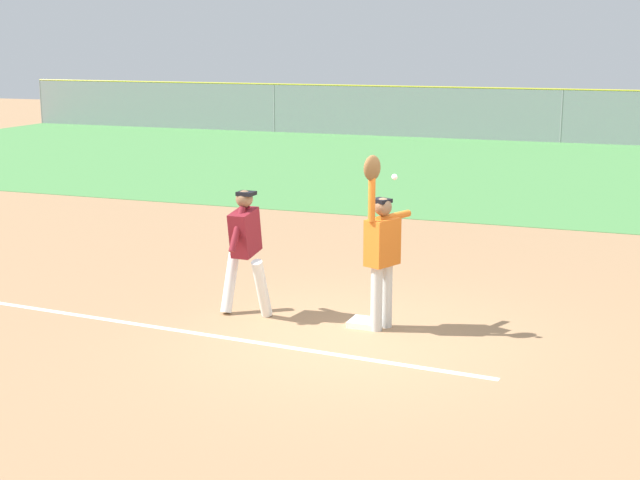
# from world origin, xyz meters

# --- Properties ---
(ground_plane) EXTENTS (74.74, 74.74, 0.00)m
(ground_plane) POSITION_xyz_m (0.00, 0.00, 0.00)
(ground_plane) COLOR #A37A54
(outfield_grass) EXTENTS (45.00, 15.91, 0.01)m
(outfield_grass) POSITION_xyz_m (0.00, 15.71, 0.01)
(outfield_grass) COLOR #4C8C47
(outfield_grass) RESTS_ON ground_plane
(chalk_foul_line) EXTENTS (11.97, 0.99, 0.01)m
(chalk_foul_line) POSITION_xyz_m (-4.06, -0.40, 0.00)
(chalk_foul_line) COLOR white
(chalk_foul_line) RESTS_ON ground_plane
(first_base) EXTENTS (0.39, 0.39, 0.08)m
(first_base) POSITION_xyz_m (-0.06, 0.50, 0.04)
(first_base) COLOR white
(first_base) RESTS_ON ground_plane
(fielder) EXTENTS (0.45, 0.86, 2.28)m
(fielder) POSITION_xyz_m (0.17, 0.45, 1.12)
(fielder) COLOR silver
(fielder) RESTS_ON ground_plane
(runner) EXTENTS (0.72, 0.84, 1.72)m
(runner) POSITION_xyz_m (-1.71, 0.39, 1.00)
(runner) COLOR white
(runner) RESTS_ON ground_plane
(baseball) EXTENTS (0.07, 0.07, 0.07)m
(baseball) POSITION_xyz_m (0.37, 0.28, 2.02)
(baseball) COLOR white
(outfield_fence) EXTENTS (45.08, 0.08, 1.94)m
(outfield_fence) POSITION_xyz_m (0.00, 23.67, 0.97)
(outfield_fence) COLOR #93999E
(outfield_fence) RESTS_ON ground_plane
(parked_car_blue) EXTENTS (4.48, 2.27, 1.25)m
(parked_car_blue) POSITION_xyz_m (-6.55, 27.80, 0.67)
(parked_car_blue) COLOR #23389E
(parked_car_blue) RESTS_ON ground_plane
(parked_car_green) EXTENTS (4.40, 2.12, 1.25)m
(parked_car_green) POSITION_xyz_m (-1.12, 27.63, 0.67)
(parked_car_green) COLOR #1E6B33
(parked_car_green) RESTS_ON ground_plane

